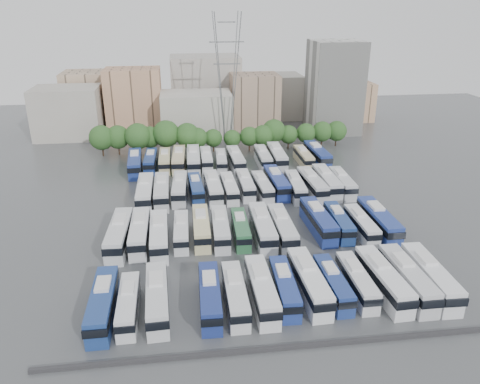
{
  "coord_description": "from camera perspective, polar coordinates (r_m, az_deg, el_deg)",
  "views": [
    {
      "loc": [
        -10.9,
        -73.87,
        36.42
      ],
      "look_at": [
        -0.3,
        6.61,
        3.0
      ],
      "focal_mm": 35.0,
      "sensor_mm": 36.0,
      "label": 1
    }
  ],
  "objects": [
    {
      "name": "bus_r0_s5",
      "position": [
        60.78,
        -0.59,
        -12.34
      ],
      "size": [
        2.59,
        11.72,
        3.67
      ],
      "rotation": [
        0.0,
        0.0,
        -0.0
      ],
      "color": "silver",
      "rests_on": "ground"
    },
    {
      "name": "bus_r1_s2",
      "position": [
        75.29,
        -9.83,
        -5.2
      ],
      "size": [
        3.1,
        12.91,
        4.03
      ],
      "rotation": [
        0.0,
        0.0,
        0.02
      ],
      "color": "white",
      "rests_on": "ground"
    },
    {
      "name": "tree_line",
      "position": [
        120.51,
        -3.76,
        6.94
      ],
      "size": [
        66.52,
        7.88,
        8.63
      ],
      "color": "black",
      "rests_on": "ground"
    },
    {
      "name": "bus_r3_s7",
      "position": [
        109.31,
        -0.52,
        4.0
      ],
      "size": [
        3.19,
        12.84,
        4.0
      ],
      "rotation": [
        0.0,
        0.0,
        0.03
      ],
      "color": "silver",
      "rests_on": "ground"
    },
    {
      "name": "bus_r3_s4",
      "position": [
        109.45,
        -5.69,
        3.98
      ],
      "size": [
        3.3,
        13.64,
        4.26
      ],
      "rotation": [
        0.0,
        0.0,
        -0.02
      ],
      "color": "silver",
      "rests_on": "ground"
    },
    {
      "name": "bus_r2_s1",
      "position": [
        92.04,
        -11.49,
        -0.01
      ],
      "size": [
        2.94,
        13.44,
        4.21
      ],
      "rotation": [
        0.0,
        0.0,
        0.0
      ],
      "color": "silver",
      "rests_on": "ground"
    },
    {
      "name": "bus_r3_s10",
      "position": [
        111.55,
        4.53,
        4.38
      ],
      "size": [
        3.3,
        13.64,
        4.26
      ],
      "rotation": [
        0.0,
        0.0,
        -0.03
      ],
      "color": "silver",
      "rests_on": "ground"
    },
    {
      "name": "bus_r0_s6",
      "position": [
        61.4,
        2.66,
        -11.8
      ],
      "size": [
        2.81,
        12.65,
        3.96
      ],
      "rotation": [
        0.0,
        0.0,
        0.0
      ],
      "color": "silver",
      "rests_on": "ground"
    },
    {
      "name": "bus_r1_s1",
      "position": [
        76.77,
        -12.12,
        -4.82
      ],
      "size": [
        2.82,
        12.88,
        4.04
      ],
      "rotation": [
        0.0,
        0.0,
        -0.0
      ],
      "color": "silver",
      "rests_on": "ground"
    },
    {
      "name": "apartment_tower",
      "position": [
        141.26,
        11.41,
        12.4
      ],
      "size": [
        14.0,
        14.0,
        26.0
      ],
      "primitive_type": "cube",
      "color": "silver",
      "rests_on": "ground"
    },
    {
      "name": "bus_r0_s11",
      "position": [
        66.01,
        17.05,
        -10.15
      ],
      "size": [
        3.34,
        13.17,
        4.1
      ],
      "rotation": [
        0.0,
        0.0,
        0.04
      ],
      "color": "white",
      "rests_on": "ground"
    },
    {
      "name": "bus_r0_s13",
      "position": [
        68.66,
        22.16,
        -9.52
      ],
      "size": [
        3.32,
        13.38,
        4.17
      ],
      "rotation": [
        0.0,
        0.0,
        -0.03
      ],
      "color": "white",
      "rests_on": "ground"
    },
    {
      "name": "bus_r1_s8",
      "position": [
        76.83,
        5.16,
        -4.36
      ],
      "size": [
        2.83,
        12.85,
        4.03
      ],
      "rotation": [
        0.0,
        0.0,
        -0.0
      ],
      "color": "silver",
      "rests_on": "ground"
    },
    {
      "name": "bus_r2_s9",
      "position": [
        95.58,
        4.48,
        1.21
      ],
      "size": [
        3.25,
        13.18,
        4.11
      ],
      "rotation": [
        0.0,
        0.0,
        0.03
      ],
      "color": "navy",
      "rests_on": "ground"
    },
    {
      "name": "bus_r2_s10",
      "position": [
        94.22,
        6.78,
        0.68
      ],
      "size": [
        3.19,
        12.09,
        3.76
      ],
      "rotation": [
        0.0,
        0.0,
        -0.05
      ],
      "color": "silver",
      "rests_on": "ground"
    },
    {
      "name": "bus_r3_s0",
      "position": [
        109.17,
        -12.69,
        3.46
      ],
      "size": [
        3.58,
        13.42,
        4.17
      ],
      "rotation": [
        0.0,
        0.0,
        0.05
      ],
      "color": "navy",
      "rests_on": "ground"
    },
    {
      "name": "bus_r1_s10",
      "position": [
        80.06,
        9.51,
        -3.4
      ],
      "size": [
        3.3,
        13.25,
        4.13
      ],
      "rotation": [
        0.0,
        0.0,
        0.03
      ],
      "color": "navy",
      "rests_on": "ground"
    },
    {
      "name": "bus_r3_s12",
      "position": [
        112.68,
        7.76,
        4.25
      ],
      "size": [
        2.53,
        11.47,
        3.6
      ],
      "rotation": [
        0.0,
        0.0,
        0.0
      ],
      "color": "beige",
      "rests_on": "ground"
    },
    {
      "name": "ground",
      "position": [
        83.08,
        0.8,
        -3.63
      ],
      "size": [
        220.0,
        220.0,
        0.0
      ],
      "primitive_type": "plane",
      "color": "#424447",
      "rests_on": "ground"
    },
    {
      "name": "bus_r1_s7",
      "position": [
        76.59,
        2.75,
        -4.3
      ],
      "size": [
        3.08,
        13.42,
        4.2
      ],
      "rotation": [
        0.0,
        0.0,
        -0.01
      ],
      "color": "silver",
      "rests_on": "ground"
    },
    {
      "name": "parapet",
      "position": [
        55.66,
        5.94,
        -18.3
      ],
      "size": [
        56.0,
        0.5,
        0.5
      ],
      "primitive_type": "cube",
      "color": "#2D2D30",
      "rests_on": "ground"
    },
    {
      "name": "bus_r2_s6",
      "position": [
        93.0,
        -1.31,
        0.5
      ],
      "size": [
        2.8,
        11.61,
        3.63
      ],
      "rotation": [
        0.0,
        0.0,
        0.02
      ],
      "color": "silver",
      "rests_on": "ground"
    },
    {
      "name": "bus_r2_s5",
      "position": [
        92.89,
        -3.29,
        0.56
      ],
      "size": [
        3.16,
        12.75,
        3.98
      ],
      "rotation": [
        0.0,
        0.0,
        0.03
      ],
      "color": "silver",
      "rests_on": "ground"
    },
    {
      "name": "bus_r2_s8",
      "position": [
        93.85,
        2.75,
        0.68
      ],
      "size": [
        2.99,
        11.57,
        3.6
      ],
      "rotation": [
        0.0,
        0.0,
        0.04
      ],
      "color": "silver",
      "rests_on": "ground"
    },
    {
      "name": "bus_r0_s4",
      "position": [
        60.54,
        -3.69,
        -12.5
      ],
      "size": [
        2.94,
        12.06,
        3.76
      ],
      "rotation": [
        0.0,
        0.0,
        -0.03
      ],
      "color": "navy",
      "rests_on": "ground"
    },
    {
      "name": "bus_r2_s7",
      "position": [
        94.61,
        0.66,
        0.92
      ],
      "size": [
        2.67,
        11.82,
        3.7
      ],
      "rotation": [
        0.0,
        0.0,
        0.01
      ],
      "color": "silver",
      "rests_on": "ground"
    },
    {
      "name": "bus_r0_s12",
      "position": [
        67.26,
        19.72,
        -9.84
      ],
      "size": [
        2.94,
        13.25,
        4.15
      ],
      "rotation": [
        0.0,
        0.0,
        0.0
      ],
      "color": "silver",
      "rests_on": "ground"
    },
    {
      "name": "bus_r1_s11",
      "position": [
        80.76,
        11.94,
        -3.56
      ],
      "size": [
        2.87,
        11.52,
        3.59
      ],
      "rotation": [
        0.0,
        0.0,
        -0.03
      ],
      "color": "navy",
      "rests_on": "ground"
    },
    {
      "name": "bus_r1_s12",
      "position": [
        80.68,
        14.57,
        -3.86
      ],
      "size": [
        2.48,
        11.28,
        3.54
      ],
      "rotation": [
        0.0,
        0.0,
        0.0
      ],
      "color": "silver",
      "rests_on": "ground"
    },
    {
      "name": "bus_r1_s5",
      "position": [
        76.73,
        -2.39,
        -4.41
      ],
      "size": [
        3.01,
        12.15,
        3.79
      ],
      "rotation": [
        0.0,
        0.0,
        -0.03
      ],
      "color": "silver",
      "rests_on": "ground"
    },
    {
      "name": "bus_r2_s11",
      "position": [
        95.36,
        8.78,
        0.96
      ],
      "size": [
        3.42,
        13.24,
        4.12
      ],
      "rotation": [
        0.0,
        0.0,
        0.04
      ],
      "color": "silver",
      "rests_on": "ground"
    },
    {
      "name": "bus_r2_s2",
      "position": [
        92.22,
        -9.51,
        0.15
      ],
      "size": [
        2.9,
        13.09,
        4.1
      ],
      "rotation": [
        0.0,
        0.0,
        0.0
      ],
      "color": "silver",
      "rests_on": "ground"
    },
    {
      "name": "city_buildings",
      "position": [
        148.55,
        -6.15,
        11.17
      ],
      "size": [
        102.0,
        35.0,
        20.0
      ],
      "color": "#9E998E",
      "rests_on": "ground"
    },
    {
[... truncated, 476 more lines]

